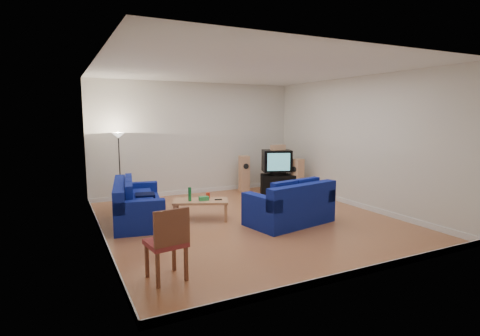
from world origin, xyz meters
name	(u,v)px	position (x,y,z in m)	size (l,w,h in m)	color
room	(248,150)	(0.00, 0.00, 1.54)	(6.01, 6.51, 3.21)	brown
sofa_three_seat	(135,206)	(-2.21, 1.04, 0.32)	(1.32, 2.36, 0.86)	navy
sofa_loveseat	(291,208)	(0.69, -0.63, 0.34)	(1.94, 1.32, 0.89)	navy
coffee_table	(201,202)	(-0.89, 0.53, 0.38)	(1.32, 1.02, 0.43)	tan
bottle	(190,194)	(-1.13, 0.56, 0.58)	(0.07, 0.07, 0.30)	#197233
tissue_box	(204,198)	(-0.84, 0.47, 0.47)	(0.21, 0.11, 0.09)	green
red_canister	(208,195)	(-0.68, 0.64, 0.49)	(0.09, 0.09, 0.12)	red
remote	(218,200)	(-0.54, 0.37, 0.44)	(0.16, 0.05, 0.02)	black
tv_stand	(278,185)	(2.00, 1.97, 0.29)	(0.96, 0.53, 0.59)	black
av_receiver	(278,173)	(2.01, 1.99, 0.63)	(0.39, 0.32, 0.09)	black
television	(277,161)	(1.97, 2.01, 0.98)	(0.95, 0.83, 0.61)	black
centre_speaker	(278,147)	(2.00, 2.00, 1.36)	(0.42, 0.17, 0.15)	tan
speaker_left	(244,174)	(1.28, 2.70, 0.55)	(0.29, 0.36, 1.09)	tan
speaker_right	(298,177)	(2.45, 1.66, 0.52)	(0.37, 0.32, 1.04)	tan
floor_lamp	(119,145)	(-2.25, 2.70, 1.52)	(0.32, 0.32, 1.84)	black
dining_chair	(168,240)	(-2.38, -2.19, 0.58)	(0.56, 0.56, 1.04)	brown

